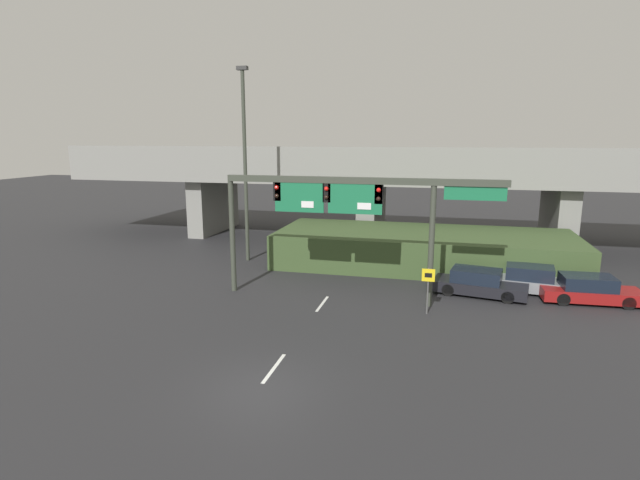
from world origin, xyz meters
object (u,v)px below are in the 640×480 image
(signal_gantry, at_px, (345,202))
(parked_sedan_far_right, at_px, (589,290))
(speed_limit_sign, at_px, (428,284))
(parked_sedan_near_right, at_px, (478,283))
(parked_sedan_mid_right, at_px, (532,280))
(highway_light_pole_near, at_px, (245,161))

(signal_gantry, relative_size, parked_sedan_far_right, 2.88)
(signal_gantry, relative_size, speed_limit_sign, 6.17)
(speed_limit_sign, bearing_deg, parked_sedan_near_right, 55.42)
(parked_sedan_far_right, bearing_deg, signal_gantry, -170.79)
(speed_limit_sign, distance_m, parked_sedan_mid_right, 7.21)
(parked_sedan_near_right, bearing_deg, parked_sedan_mid_right, 33.27)
(speed_limit_sign, relative_size, parked_sedan_mid_right, 0.47)
(parked_sedan_mid_right, relative_size, parked_sedan_far_right, 0.99)
(highway_light_pole_near, bearing_deg, parked_sedan_near_right, -15.85)
(speed_limit_sign, distance_m, parked_sedan_near_right, 4.50)
(speed_limit_sign, bearing_deg, signal_gantry, 163.96)
(parked_sedan_near_right, relative_size, parked_sedan_far_right, 1.04)
(parked_sedan_far_right, bearing_deg, highway_light_pole_near, 165.88)
(signal_gantry, bearing_deg, speed_limit_sign, -16.04)
(parked_sedan_mid_right, bearing_deg, signal_gantry, -151.61)
(highway_light_pole_near, bearing_deg, parked_sedan_mid_right, -9.78)
(signal_gantry, distance_m, speed_limit_sign, 5.65)
(highway_light_pole_near, xyz_separation_m, parked_sedan_near_right, (14.74, -4.18, -6.03))
(signal_gantry, relative_size, parked_sedan_near_right, 2.77)
(parked_sedan_near_right, bearing_deg, speed_limit_sign, -113.86)
(signal_gantry, distance_m, highway_light_pole_near, 10.52)
(signal_gantry, xyz_separation_m, highway_light_pole_near, (-8.01, 6.62, 1.63))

